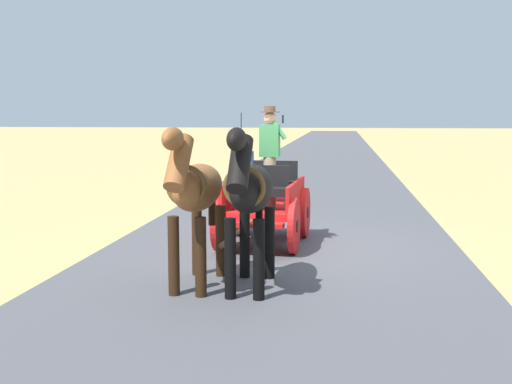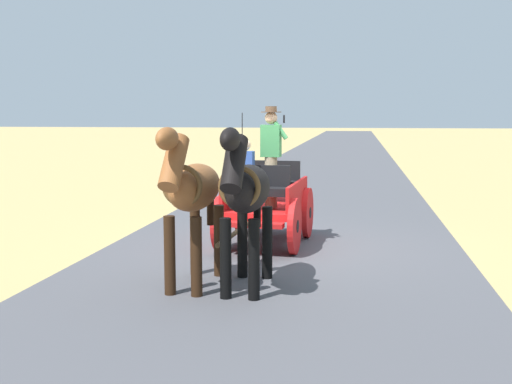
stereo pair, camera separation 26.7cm
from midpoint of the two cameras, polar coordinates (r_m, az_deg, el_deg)
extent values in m
plane|color=tan|center=(11.42, 1.69, -4.96)|extent=(200.00, 200.00, 0.00)
cube|color=#4C4C51|center=(11.42, 1.69, -4.94)|extent=(6.28, 160.00, 0.01)
cube|color=red|center=(11.62, 0.12, -1.44)|extent=(1.34, 2.27, 0.12)
cube|color=red|center=(11.49, 2.91, -0.14)|extent=(0.20, 2.09, 0.44)
cube|color=red|center=(11.71, -2.61, 0.00)|extent=(0.20, 2.09, 0.44)
cube|color=red|center=(10.46, -1.17, -2.94)|extent=(1.09, 0.31, 0.08)
cube|color=red|center=(12.82, 1.16, -1.47)|extent=(0.73, 0.25, 0.06)
cube|color=black|center=(10.99, -0.49, 0.07)|extent=(1.04, 0.43, 0.14)
cube|color=black|center=(11.14, -0.30, 1.30)|extent=(1.02, 0.15, 0.44)
cube|color=black|center=(12.06, 0.58, 0.68)|extent=(1.04, 0.43, 0.14)
cube|color=black|center=(12.21, 0.74, 1.80)|extent=(1.02, 0.15, 0.44)
cylinder|color=red|center=(10.79, 2.72, -3.07)|extent=(0.16, 0.96, 0.96)
cylinder|color=black|center=(10.79, 2.72, -3.07)|extent=(0.13, 0.22, 0.21)
cylinder|color=red|center=(11.06, -3.96, -2.84)|extent=(0.16, 0.96, 0.96)
cylinder|color=black|center=(11.06, -3.96, -2.84)|extent=(0.13, 0.22, 0.21)
cylinder|color=red|center=(12.30, 3.79, -1.84)|extent=(0.16, 0.96, 0.96)
cylinder|color=black|center=(12.30, 3.79, -1.84)|extent=(0.13, 0.22, 0.21)
cylinder|color=red|center=(12.53, -2.11, -1.66)|extent=(0.16, 0.96, 0.96)
cylinder|color=black|center=(12.53, -2.11, -1.66)|extent=(0.13, 0.22, 0.21)
cylinder|color=brown|center=(9.51, -2.45, -3.64)|extent=(0.20, 2.00, 0.07)
cylinder|color=black|center=(10.99, -2.03, 3.73)|extent=(0.02, 0.02, 1.30)
cylinder|color=#998466|center=(11.21, 0.55, 0.87)|extent=(0.22, 0.22, 0.90)
cube|color=#387F47|center=(11.16, 0.55, 4.61)|extent=(0.35, 0.24, 0.56)
sphere|color=tan|center=(11.15, 0.56, 6.66)|extent=(0.22, 0.22, 0.22)
cylinder|color=#473323|center=(11.15, 0.56, 7.17)|extent=(0.36, 0.36, 0.01)
cylinder|color=#473323|center=(11.15, 0.56, 7.43)|extent=(0.20, 0.20, 0.10)
cylinder|color=#387F47|center=(11.08, 1.44, 5.52)|extent=(0.27, 0.10, 0.32)
cube|color=black|center=(11.04, 1.73, 6.55)|extent=(0.02, 0.07, 0.14)
cube|color=#998466|center=(10.91, -1.90, 0.75)|extent=(0.30, 0.34, 0.14)
cube|color=#2D4C99|center=(10.99, -1.77, 2.43)|extent=(0.31, 0.22, 0.48)
sphere|color=beige|center=(10.97, -1.77, 4.25)|extent=(0.20, 0.20, 0.20)
ellipsoid|color=black|center=(8.54, -1.34, 0.31)|extent=(0.59, 1.57, 0.64)
cylinder|color=black|center=(8.13, -0.73, -6.09)|extent=(0.15, 0.15, 1.05)
cylinder|color=black|center=(8.19, -3.25, -5.99)|extent=(0.15, 0.15, 1.05)
cylinder|color=black|center=(9.18, 0.39, -4.56)|extent=(0.15, 0.15, 1.05)
cylinder|color=black|center=(9.24, -1.85, -4.49)|extent=(0.15, 0.15, 1.05)
cylinder|color=black|center=(7.68, -2.45, 2.55)|extent=(0.27, 0.65, 0.73)
ellipsoid|color=black|center=(7.45, -2.78, 4.74)|extent=(0.23, 0.54, 0.28)
cube|color=black|center=(7.70, -2.42, 2.83)|extent=(0.07, 0.50, 0.56)
cylinder|color=black|center=(9.31, -0.54, -1.02)|extent=(0.11, 0.11, 0.70)
torus|color=brown|center=(8.00, -2.02, 0.43)|extent=(0.55, 0.08, 0.55)
ellipsoid|color=brown|center=(8.74, -6.09, 0.42)|extent=(0.65, 1.59, 0.64)
cylinder|color=black|center=(8.31, -5.90, -5.83)|extent=(0.15, 0.15, 1.05)
cylinder|color=black|center=(8.42, -8.28, -5.70)|extent=(0.15, 0.15, 1.05)
cylinder|color=black|center=(9.34, -3.98, -4.39)|extent=(0.15, 0.15, 1.05)
cylinder|color=black|center=(9.43, -6.12, -4.29)|extent=(0.15, 0.15, 1.05)
cylinder|color=brown|center=(7.90, -7.89, 2.61)|extent=(0.30, 0.66, 0.73)
ellipsoid|color=brown|center=(7.67, -8.46, 4.74)|extent=(0.25, 0.55, 0.28)
cube|color=black|center=(7.91, -7.85, 2.88)|extent=(0.09, 0.50, 0.56)
cylinder|color=black|center=(9.48, -4.77, -0.89)|extent=(0.11, 0.11, 0.70)
torus|color=brown|center=(8.21, -7.20, 0.54)|extent=(0.55, 0.10, 0.55)
camera|label=1|loc=(0.13, -90.74, -0.09)|focal=44.66mm
camera|label=2|loc=(0.13, 89.26, 0.09)|focal=44.66mm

